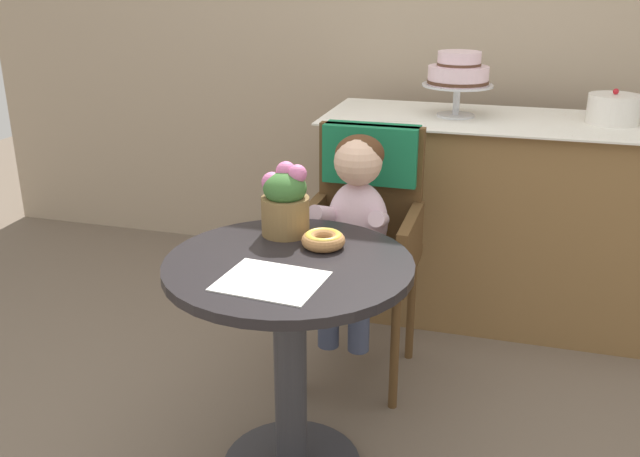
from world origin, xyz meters
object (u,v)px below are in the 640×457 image
Objects in this scene: donut_front at (323,239)px; cafe_table at (290,327)px; tiered_cake_stand at (458,74)px; round_layer_cake at (613,109)px; seated_child at (355,216)px; flower_vase at (285,200)px; wicker_chair at (365,212)px.

cafe_table is at bearing -116.96° from donut_front.
tiered_cake_stand is 0.64m from round_layer_cake.
tiered_cake_stand is (0.26, 0.76, 0.40)m from seated_child.
flower_vase is 1.54m from round_layer_cake.
cafe_table is 0.99× the size of seated_child.
tiered_cake_stand is at bearing -176.53° from round_layer_cake.
seated_child is at bearing -108.60° from tiered_cake_stand.
wicker_chair is 1.14m from round_layer_cake.
round_layer_cake is (1.04, 1.14, 0.13)m from flower_vase.
wicker_chair is 0.79m from tiered_cake_stand.
cafe_table is 2.40× the size of tiered_cake_stand.
wicker_chair is at bearing -112.93° from tiered_cake_stand.
donut_front is (0.07, 0.13, 0.24)m from cafe_table.
tiered_cake_stand is at bearing 66.44° from wicker_chair.
round_layer_cake is at bearing 47.64° from flower_vase.
donut_front is 1.24m from tiered_cake_stand.
flower_vase is at bearing -110.17° from tiered_cake_stand.
tiered_cake_stand is (0.32, 1.30, 0.57)m from cafe_table.
donut_front is at bearing 63.04° from cafe_table.
round_layer_cake is at bearing 42.00° from seated_child.
wicker_chair is 0.16m from seated_child.
cafe_table is 0.71m from wicker_chair.
cafe_table is 1.46m from tiered_cake_stand.
round_layer_cake is (0.63, 0.04, -0.12)m from tiered_cake_stand.
wicker_chair is at bearing 84.41° from cafe_table.
cafe_table is at bearing -96.22° from wicker_chair.
seated_child reaches higher than cafe_table.
tiered_cake_stand reaches higher than flower_vase.
wicker_chair is at bearing 73.39° from flower_vase.
flower_vase reaches higher than cafe_table.
tiered_cake_stand is at bearing 75.99° from cafe_table.
tiered_cake_stand is (0.26, 1.17, 0.34)m from donut_front.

